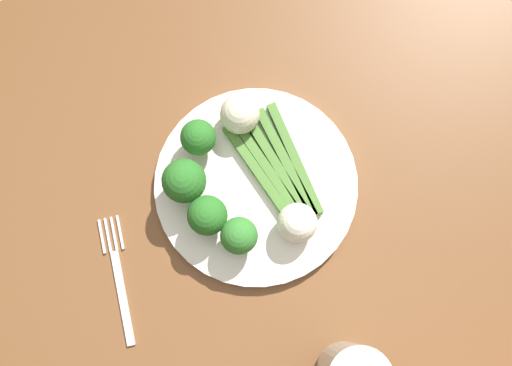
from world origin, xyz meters
name	(u,v)px	position (x,y,z in m)	size (l,w,h in m)	color
ground_plane	(228,262)	(0.00, 0.00, -0.01)	(6.00, 6.00, 0.02)	gray
dining_table	(210,222)	(0.00, 0.00, 0.62)	(1.20, 0.80, 0.73)	brown
plate	(256,185)	(0.07, -0.01, 0.74)	(0.26, 0.26, 0.01)	silver
asparagus_bundle	(276,165)	(0.11, 0.00, 0.75)	(0.08, 0.16, 0.01)	#47752D
broccoli_near_center	(198,138)	(0.03, 0.07, 0.78)	(0.05, 0.05, 0.06)	#568E33
broccoli_left	(239,236)	(0.02, -0.06, 0.78)	(0.05, 0.05, 0.06)	#609E3D
broccoli_right	(208,215)	(0.00, -0.02, 0.78)	(0.05, 0.05, 0.06)	#568E33
broccoli_front_left	(184,181)	(-0.01, 0.03, 0.79)	(0.06, 0.06, 0.07)	#568E33
cauliflower_back	(240,114)	(0.10, 0.08, 0.77)	(0.05, 0.05, 0.05)	beige
cauliflower_mid	(297,223)	(0.09, -0.08, 0.77)	(0.05, 0.05, 0.05)	white
fork	(119,278)	(-0.13, -0.03, 0.74)	(0.06, 0.16, 0.00)	silver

